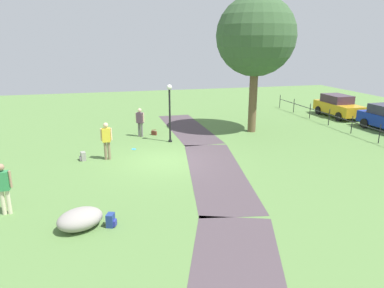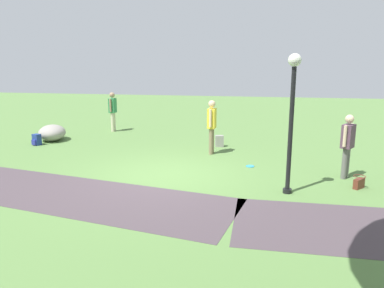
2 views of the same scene
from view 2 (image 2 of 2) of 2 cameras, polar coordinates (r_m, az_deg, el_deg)
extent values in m
plane|color=#577D40|center=(9.78, -4.09, -4.79)|extent=(48.00, 48.00, 0.00)
cube|color=#493D43|center=(8.94, -19.33, -7.13)|extent=(8.26, 3.58, 0.01)
cylinder|color=black|center=(8.71, 14.48, -7.01)|extent=(0.20, 0.20, 0.10)
cylinder|color=black|center=(8.37, 14.98, 1.78)|extent=(0.10, 0.10, 2.81)
sphere|color=white|center=(8.24, 15.59, 12.39)|extent=(0.28, 0.28, 0.28)
ellipsoid|color=gray|center=(15.00, -20.79, 1.64)|extent=(1.45, 1.62, 0.60)
cylinder|color=#64625F|center=(10.25, 22.79, -2.64)|extent=(0.13, 0.13, 0.80)
cylinder|color=#64625F|center=(10.11, 22.48, -2.82)|extent=(0.13, 0.13, 0.80)
cube|color=#593D50|center=(10.03, 22.96, 1.11)|extent=(0.39, 0.43, 0.60)
cylinder|color=beige|center=(10.23, 23.39, 1.47)|extent=(0.08, 0.08, 0.53)
cylinder|color=beige|center=(9.82, 22.54, 1.12)|extent=(0.08, 0.08, 0.53)
sphere|color=beige|center=(9.97, 23.17, 3.57)|extent=(0.22, 0.22, 0.22)
cylinder|color=#806F52|center=(11.87, 2.96, 0.39)|extent=(0.13, 0.13, 0.84)
cylinder|color=#806F52|center=(12.02, 3.11, 0.54)|extent=(0.13, 0.13, 0.84)
cube|color=yellow|center=(11.81, 3.07, 3.98)|extent=(0.26, 0.37, 0.63)
cylinder|color=beige|center=(11.60, 2.86, 4.00)|extent=(0.08, 0.08, 0.56)
cylinder|color=beige|center=(12.02, 3.28, 4.29)|extent=(0.08, 0.08, 0.56)
sphere|color=beige|center=(11.76, 3.10, 6.20)|extent=(0.23, 0.23, 0.23)
cylinder|color=beige|center=(16.36, -11.95, 3.40)|extent=(0.13, 0.13, 0.81)
cylinder|color=beige|center=(16.21, -12.17, 3.31)|extent=(0.13, 0.13, 0.81)
cube|color=#30854A|center=(16.19, -12.17, 5.84)|extent=(0.24, 0.36, 0.61)
cylinder|color=#9D795E|center=(16.39, -11.88, 6.05)|extent=(0.08, 0.08, 0.54)
cylinder|color=#9D795E|center=(15.99, -12.48, 5.87)|extent=(0.08, 0.08, 0.54)
sphere|color=#9D795E|center=(16.15, -12.24, 7.41)|extent=(0.22, 0.22, 0.22)
cube|color=brown|center=(9.55, 24.37, -5.59)|extent=(0.30, 0.32, 0.24)
torus|color=brown|center=(9.50, 24.47, -4.55)|extent=(0.38, 0.38, 0.02)
cube|color=navy|center=(14.37, -22.84, 0.63)|extent=(0.33, 0.28, 0.40)
cube|color=navy|center=(14.31, -23.23, 0.23)|extent=(0.20, 0.12, 0.18)
cube|color=gray|center=(13.02, 4.25, 0.45)|extent=(0.32, 0.26, 0.40)
cube|color=gray|center=(13.17, 4.18, 0.23)|extent=(0.20, 0.11, 0.18)
cylinder|color=#2E98CE|center=(10.67, 8.96, -3.40)|extent=(0.23, 0.23, 0.02)
camera|label=1|loc=(21.28, -47.16, 14.93)|focal=33.28mm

